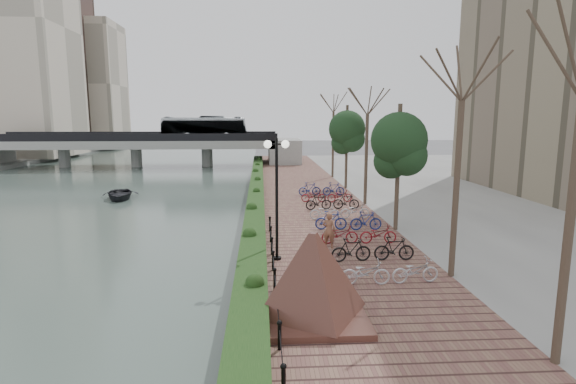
{
  "coord_description": "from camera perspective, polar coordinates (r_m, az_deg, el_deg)",
  "views": [
    {
      "loc": [
        0.98,
        -13.57,
        6.33
      ],
      "look_at": [
        2.53,
        12.29,
        2.0
      ],
      "focal_mm": 28.0,
      "sensor_mm": 36.0,
      "label": 1
    }
  ],
  "objects": [
    {
      "name": "promenade",
      "position": [
        31.81,
        2.07,
        -1.54
      ],
      "size": [
        8.0,
        75.0,
        0.5
      ],
      "primitive_type": "cube",
      "color": "brown",
      "rests_on": "ground"
    },
    {
      "name": "river_water",
      "position": [
        42.23,
        -25.63,
        -0.06
      ],
      "size": [
        30.0,
        130.0,
        0.02
      ],
      "primitive_type": "cube",
      "color": "#485B52",
      "rests_on": "ground"
    },
    {
      "name": "far_buildings",
      "position": [
        90.73,
        -32.57,
        14.23
      ],
      "size": [
        35.0,
        38.0,
        38.0
      ],
      "color": "beige",
      "rests_on": "far_bank"
    },
    {
      "name": "inland_pavement",
      "position": [
        36.94,
        27.62,
        -1.08
      ],
      "size": [
        24.0,
        75.0,
        0.5
      ],
      "primitive_type": "cube",
      "color": "gray",
      "rests_on": "ground"
    },
    {
      "name": "hedge",
      "position": [
        34.03,
        -4.03,
        0.11
      ],
      "size": [
        1.1,
        56.0,
        0.6
      ],
      "primitive_type": "cube",
      "color": "#123312",
      "rests_on": "promenade"
    },
    {
      "name": "boat",
      "position": [
        37.3,
        -20.61,
        -0.24
      ],
      "size": [
        3.61,
        4.43,
        0.81
      ],
      "primitive_type": "imported",
      "rotation": [
        0.0,
        0.0,
        0.24
      ],
      "color": "#212227",
      "rests_on": "river_water"
    },
    {
      "name": "chain_fence",
      "position": [
        16.51,
        -1.81,
        -9.89
      ],
      "size": [
        0.1,
        14.1,
        0.7
      ],
      "color": "black",
      "rests_on": "promenade"
    },
    {
      "name": "street_trees",
      "position": [
        27.31,
        11.5,
        3.74
      ],
      "size": [
        3.2,
        37.12,
        6.8
      ],
      "color": "#3C2E23",
      "rests_on": "promenade"
    },
    {
      "name": "bridge",
      "position": [
        60.33,
        -17.12,
        6.26
      ],
      "size": [
        36.0,
        10.77,
        6.5
      ],
      "color": "gray",
      "rests_on": "ground"
    },
    {
      "name": "bicycle_parking",
      "position": [
        24.82,
        7.15,
        -3.05
      ],
      "size": [
        2.4,
        19.89,
        1.0
      ],
      "color": "silver",
      "rests_on": "promenade"
    },
    {
      "name": "motorcycle",
      "position": [
        14.65,
        3.81,
        -11.83
      ],
      "size": [
        0.81,
        1.69,
        1.02
      ],
      "primitive_type": null,
      "rotation": [
        0.0,
        0.0,
        0.19
      ],
      "color": "black",
      "rests_on": "promenade"
    },
    {
      "name": "pedestrian",
      "position": [
        20.34,
        5.23,
        -4.85
      ],
      "size": [
        0.69,
        0.58,
        1.62
      ],
      "primitive_type": "imported",
      "rotation": [
        0.0,
        0.0,
        2.76
      ],
      "color": "brown",
      "rests_on": "promenade"
    },
    {
      "name": "lamppost",
      "position": [
        18.07,
        -1.45,
        2.41
      ],
      "size": [
        1.02,
        0.32,
        5.02
      ],
      "color": "black",
      "rests_on": "promenade"
    },
    {
      "name": "granite_monument",
      "position": [
        13.25,
        3.15,
        -10.52
      ],
      "size": [
        4.25,
        4.25,
        2.56
      ],
      "color": "#431F1C",
      "rests_on": "promenade"
    },
    {
      "name": "ground",
      "position": [
        15.01,
        -7.12,
        -15.53
      ],
      "size": [
        220.0,
        220.0,
        0.0
      ],
      "primitive_type": "plane",
      "color": "#59595B",
      "rests_on": "ground"
    }
  ]
}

